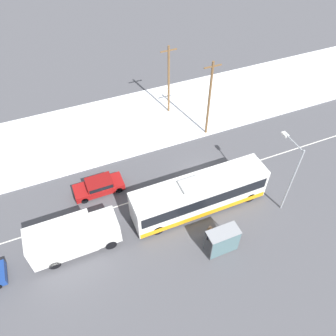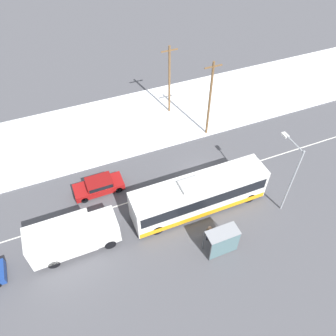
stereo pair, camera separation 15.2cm
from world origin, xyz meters
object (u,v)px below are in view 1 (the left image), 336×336
(pedestrian_at_stop, at_px, (210,231))
(utility_pole_roadside, at_px, (209,99))
(box_truck, at_px, (72,237))
(bus_shelter, at_px, (224,240))
(city_bus, at_px, (200,195))
(streetlamp, at_px, (291,169))
(utility_pole_snowlot, at_px, (169,80))
(sedan_car, at_px, (99,186))

(pedestrian_at_stop, distance_m, utility_pole_roadside, 13.56)
(box_truck, xyz_separation_m, utility_pole_roadside, (15.84, 8.53, 2.74))
(bus_shelter, bearing_deg, city_bus, 87.12)
(city_bus, distance_m, streetlamp, 7.52)
(box_truck, distance_m, utility_pole_roadside, 18.20)
(city_bus, distance_m, bus_shelter, 4.64)
(box_truck, height_order, utility_pole_snowlot, utility_pole_snowlot)
(city_bus, xyz_separation_m, sedan_car, (-7.48, 5.05, -0.94))
(pedestrian_at_stop, bearing_deg, sedan_car, 129.54)
(streetlamp, xyz_separation_m, utility_pole_roadside, (-1.47, 10.94, 0.00))
(city_bus, bearing_deg, bus_shelter, -92.88)
(pedestrian_at_stop, relative_size, utility_pole_snowlot, 0.22)
(sedan_car, relative_size, utility_pole_snowlot, 0.55)
(streetlamp, bearing_deg, utility_pole_roadside, 97.65)
(city_bus, xyz_separation_m, streetlamp, (6.61, -2.36, 2.70))
(streetlamp, height_order, utility_pole_roadside, utility_pole_roadside)
(pedestrian_at_stop, bearing_deg, box_truck, 161.94)
(sedan_car, height_order, pedestrian_at_stop, pedestrian_at_stop)
(box_truck, bearing_deg, pedestrian_at_stop, -18.06)
(pedestrian_at_stop, bearing_deg, city_bus, 78.59)
(sedan_car, bearing_deg, utility_pole_snowlot, -140.28)
(bus_shelter, distance_m, utility_pole_roadside, 14.52)
(city_bus, height_order, utility_pole_roadside, utility_pole_roadside)
(box_truck, relative_size, streetlamp, 0.98)
(bus_shelter, bearing_deg, utility_pole_roadside, 67.89)
(box_truck, distance_m, streetlamp, 17.69)
(bus_shelter, relative_size, utility_pole_snowlot, 0.31)
(pedestrian_at_stop, height_order, streetlamp, streetlamp)
(sedan_car, xyz_separation_m, streetlamp, (14.08, -7.41, 3.64))
(utility_pole_roadside, bearing_deg, utility_pole_snowlot, 113.44)
(sedan_car, distance_m, pedestrian_at_stop, 10.73)
(sedan_car, relative_size, streetlamp, 0.64)
(utility_pole_roadside, bearing_deg, bus_shelter, -112.11)
(box_truck, distance_m, pedestrian_at_stop, 10.59)
(pedestrian_at_stop, height_order, utility_pole_snowlot, utility_pole_snowlot)
(bus_shelter, height_order, utility_pole_roadside, utility_pole_roadside)
(streetlamp, distance_m, utility_pole_roadside, 11.04)
(box_truck, relative_size, bus_shelter, 2.72)
(sedan_car, bearing_deg, box_truck, 57.14)
(city_bus, height_order, bus_shelter, city_bus)
(sedan_car, relative_size, bus_shelter, 1.78)
(streetlamp, distance_m, utility_pole_snowlot, 16.47)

